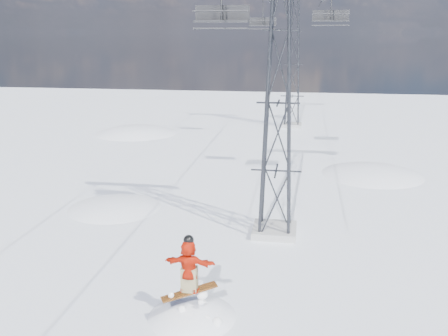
{
  "coord_description": "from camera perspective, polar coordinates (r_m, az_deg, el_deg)",
  "views": [
    {
      "loc": [
        1.77,
        -11.56,
        8.15
      ],
      "look_at": [
        -0.94,
        5.43,
        3.48
      ],
      "focal_mm": 40.0,
      "sensor_mm": 36.0,
      "label": 1
    }
  ],
  "objects": [
    {
      "name": "lift_chair_mid",
      "position": [
        27.7,
        12.09,
        16.56
      ],
      "size": [
        1.9,
        0.55,
        2.36
      ],
      "color": "#232326",
      "rests_on": "ground"
    },
    {
      "name": "lift_tower_near",
      "position": [
        19.77,
        6.2,
        7.31
      ],
      "size": [
        5.2,
        1.8,
        11.43
      ],
      "color": "#999999",
      "rests_on": "ground"
    },
    {
      "name": "lift_tower_far",
      "position": [
        44.65,
        7.94,
        11.61
      ],
      "size": [
        5.2,
        1.8,
        11.43
      ],
      "color": "#999999",
      "rests_on": "ground"
    },
    {
      "name": "snow_terrain",
      "position": [
        37.86,
        -2.02,
        -12.75
      ],
      "size": [
        39.0,
        37.0,
        22.0
      ],
      "color": "white",
      "rests_on": "ground"
    },
    {
      "name": "lift_chair_near",
      "position": [
        19.61,
        -0.27,
        17.06
      ],
      "size": [
        2.08,
        0.6,
        2.57
      ],
      "color": "#232326",
      "rests_on": "ground"
    },
    {
      "name": "lift_chair_far",
      "position": [
        38.08,
        4.44,
        16.25
      ],
      "size": [
        1.98,
        0.57,
        2.46
      ],
      "color": "#232326",
      "rests_on": "ground"
    }
  ]
}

